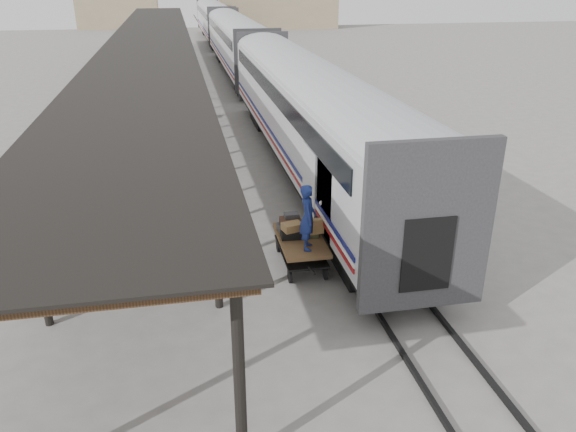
{
  "coord_description": "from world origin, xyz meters",
  "views": [
    {
      "loc": [
        -1.98,
        -14.32,
        7.8
      ],
      "look_at": [
        0.73,
        -0.49,
        1.7
      ],
      "focal_mm": 35.0,
      "sensor_mm": 36.0,
      "label": 1
    }
  ],
  "objects_px": {
    "luggage_tug": "(171,113)",
    "baggage_cart": "(301,245)",
    "porter": "(308,217)",
    "pedestrian": "(157,124)"
  },
  "relations": [
    {
      "from": "baggage_cart",
      "to": "pedestrian",
      "type": "height_order",
      "value": "pedestrian"
    },
    {
      "from": "luggage_tug",
      "to": "pedestrian",
      "type": "bearing_deg",
      "value": -81.61
    },
    {
      "from": "luggage_tug",
      "to": "porter",
      "type": "xyz_separation_m",
      "value": [
        3.65,
        -18.06,
        1.11
      ]
    },
    {
      "from": "luggage_tug",
      "to": "baggage_cart",
      "type": "bearing_deg",
      "value": -59.52
    },
    {
      "from": "baggage_cart",
      "to": "luggage_tug",
      "type": "relative_size",
      "value": 1.27
    },
    {
      "from": "porter",
      "to": "pedestrian",
      "type": "bearing_deg",
      "value": 27.23
    },
    {
      "from": "luggage_tug",
      "to": "porter",
      "type": "relative_size",
      "value": 1.03
    },
    {
      "from": "porter",
      "to": "luggage_tug",
      "type": "bearing_deg",
      "value": 22.25
    },
    {
      "from": "luggage_tug",
      "to": "pedestrian",
      "type": "height_order",
      "value": "pedestrian"
    },
    {
      "from": "baggage_cart",
      "to": "porter",
      "type": "height_order",
      "value": "porter"
    }
  ]
}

